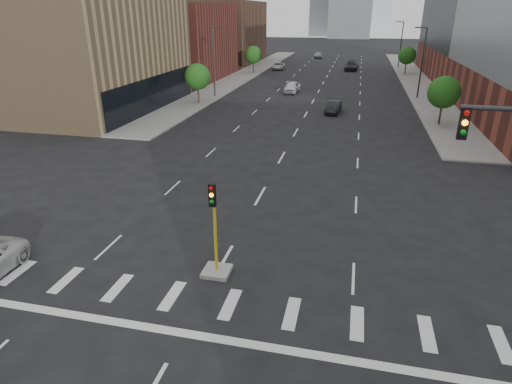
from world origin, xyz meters
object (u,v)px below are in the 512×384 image
(median_traffic_signal, at_px, (216,255))
(car_near_left, at_px, (292,87))
(car_far_left, at_px, (279,66))
(car_mid_right, at_px, (334,107))
(car_deep_right, at_px, (351,66))
(car_distant, at_px, (318,55))

(median_traffic_signal, height_order, car_near_left, median_traffic_signal)
(car_far_left, bearing_deg, median_traffic_signal, -84.16)
(median_traffic_signal, relative_size, car_near_left, 0.95)
(car_mid_right, bearing_deg, car_near_left, 124.04)
(median_traffic_signal, bearing_deg, car_far_left, 98.09)
(car_far_left, bearing_deg, car_mid_right, -72.99)
(car_mid_right, xyz_separation_m, car_far_left, (-13.39, 38.31, 0.00))
(median_traffic_signal, bearing_deg, car_near_left, 94.49)
(car_near_left, bearing_deg, median_traffic_signal, -81.59)
(median_traffic_signal, relative_size, car_deep_right, 0.76)
(median_traffic_signal, height_order, car_far_left, median_traffic_signal)
(car_mid_right, height_order, car_far_left, car_far_left)
(car_distant, bearing_deg, car_mid_right, -91.90)
(car_deep_right, height_order, car_distant, car_deep_right)
(car_near_left, xyz_separation_m, car_distant, (-1.13, 51.35, -0.02))
(car_mid_right, bearing_deg, car_deep_right, 94.08)
(car_distant, bearing_deg, car_deep_right, -78.17)
(car_near_left, height_order, car_deep_right, car_deep_right)
(car_mid_right, bearing_deg, car_far_left, 114.79)
(median_traffic_signal, relative_size, car_mid_right, 1.08)
(car_near_left, xyz_separation_m, car_far_left, (-6.67, 25.94, -0.11))
(median_traffic_signal, height_order, car_deep_right, median_traffic_signal)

